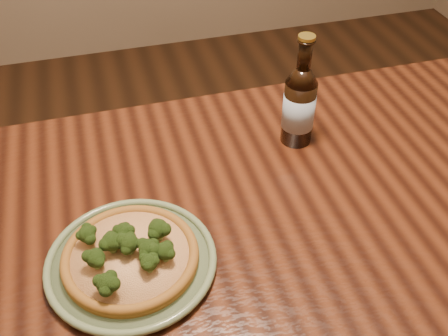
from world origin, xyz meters
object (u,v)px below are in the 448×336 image
object	(u,v)px
table	(241,259)
beer_bottle	(299,105)
plate	(131,261)
pizza	(130,255)

from	to	relation	value
table	beer_bottle	size ratio (longest dim) A/B	6.27
plate	pizza	xyz separation A→B (m)	(-0.00, -0.00, 0.02)
table	pizza	distance (m)	0.25
plate	table	bearing A→B (deg)	8.82
beer_bottle	table	bearing A→B (deg)	-128.41
table	plate	distance (m)	0.24
pizza	beer_bottle	size ratio (longest dim) A/B	0.93
table	plate	xyz separation A→B (m)	(-0.21, -0.03, 0.10)
table	beer_bottle	xyz separation A→B (m)	(0.19, 0.22, 0.19)
pizza	beer_bottle	distance (m)	0.48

